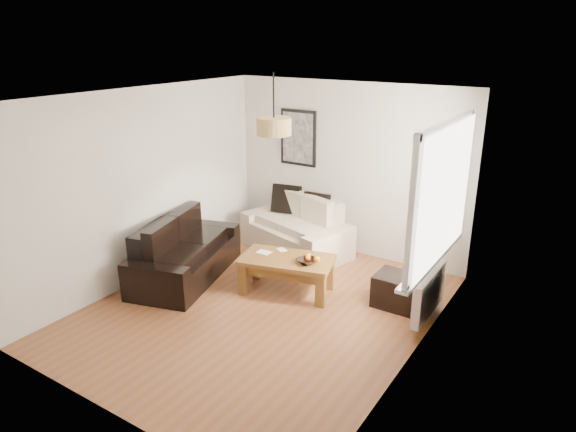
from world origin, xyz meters
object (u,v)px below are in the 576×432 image
Objects in this scene: loveseat_cream at (296,226)px; coffee_table at (287,275)px; ottoman at (404,292)px; sofa_leather at (185,250)px.

loveseat_cream reaches higher than coffee_table.
loveseat_cream is at bearing 116.96° from coffee_table.
coffee_table is 1.66× the size of ottoman.
coffee_table is at bearing -163.15° from ottoman.
sofa_leather is (-0.82, -1.60, -0.02)m from loveseat_cream.
loveseat_cream is 1.37m from coffee_table.
sofa_leather is 1.50m from coffee_table.
sofa_leather is at bearing -165.06° from coffee_table.
sofa_leather is at bearing -101.14° from loveseat_cream.
loveseat_cream is 1.79m from sofa_leather.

